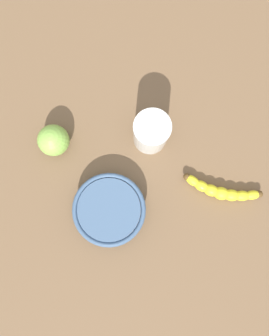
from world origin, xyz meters
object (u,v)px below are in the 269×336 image
ceramic_bowl (109,210)px  green_apple_fruit (53,140)px  banana (222,191)px  smoothie_glass (151,133)px

ceramic_bowl → green_apple_fruit: 21.94cm
banana → green_apple_fruit: green_apple_fruit is taller
banana → smoothie_glass: size_ratio=1.50×
smoothie_glass → green_apple_fruit: (-23.67, 4.09, -2.02)cm
smoothie_glass → ceramic_bowl: size_ratio=0.69×
banana → ceramic_bowl: ceramic_bowl is taller
banana → green_apple_fruit: (-37.85, 21.63, 2.31)cm
green_apple_fruit → banana: bearing=-29.7°
ceramic_bowl → green_apple_fruit: green_apple_fruit is taller
banana → green_apple_fruit: size_ratio=2.34×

